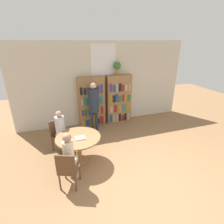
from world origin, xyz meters
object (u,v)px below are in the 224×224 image
at_px(flower_vase, 117,67).
at_px(chair_near_camera, 68,168).
at_px(reading_table, 78,141).
at_px(librarian_standing, 94,102).
at_px(bookshelf_right, 118,99).
at_px(seated_reader_right, 70,155).
at_px(chair_left_side, 58,134).
at_px(bookshelf_left, 91,102).
at_px(seated_reader_left, 61,129).

height_order(flower_vase, chair_near_camera, flower_vase).
relative_size(reading_table, librarian_standing, 0.65).
relative_size(bookshelf_right, seated_reader_right, 1.46).
relative_size(bookshelf_right, chair_near_camera, 2.03).
bearing_deg(chair_left_side, chair_near_camera, 63.00).
bearing_deg(chair_near_camera, bookshelf_right, 75.66).
xyz_separation_m(bookshelf_left, bookshelf_right, (1.06, -0.00, 0.00)).
xyz_separation_m(seated_reader_left, seated_reader_right, (0.09, -1.28, 0.01)).
bearing_deg(reading_table, seated_reader_left, 120.85).
bearing_deg(bookshelf_left, librarian_standing, -92.48).
bearing_deg(chair_near_camera, flower_vase, 76.55).
bearing_deg(reading_table, bookshelf_left, 68.66).
bearing_deg(chair_near_camera, bookshelf_left, 91.29).
distance_m(chair_near_camera, chair_left_side, 1.61).
xyz_separation_m(bookshelf_left, seated_reader_left, (-1.18, -1.45, -0.21)).
bearing_deg(flower_vase, seated_reader_right, -127.32).
distance_m(bookshelf_left, seated_reader_right, 2.94).
height_order(bookshelf_left, seated_reader_right, bookshelf_left).
distance_m(bookshelf_right, seated_reader_left, 2.67).
relative_size(flower_vase, librarian_standing, 0.27).
height_order(flower_vase, reading_table, flower_vase).
distance_m(reading_table, seated_reader_right, 0.72).
bearing_deg(chair_left_side, librarian_standing, -178.57).
height_order(chair_near_camera, seated_reader_left, seated_reader_left).
distance_m(bookshelf_right, reading_table, 2.80).
relative_size(bookshelf_left, flower_vase, 3.91).
distance_m(chair_left_side, librarian_standing, 1.58).
bearing_deg(bookshelf_left, flower_vase, 0.26).
bearing_deg(seated_reader_left, librarian_standing, -171.56).
xyz_separation_m(chair_near_camera, seated_reader_right, (0.07, 0.17, 0.20)).
relative_size(bookshelf_right, seated_reader_left, 1.48).
bearing_deg(chair_near_camera, chair_left_side, 117.00).
relative_size(bookshelf_left, seated_reader_right, 1.46).
bearing_deg(bookshelf_left, chair_left_side, -134.54).
distance_m(bookshelf_right, librarian_standing, 1.20).
bearing_deg(bookshelf_left, chair_near_camera, -111.86).
xyz_separation_m(reading_table, chair_near_camera, (-0.35, -0.83, -0.10)).
bearing_deg(librarian_standing, seated_reader_right, -115.64).
xyz_separation_m(bookshelf_right, seated_reader_right, (-2.15, -2.72, -0.21)).
bearing_deg(bookshelf_right, seated_reader_left, -147.09).
xyz_separation_m(flower_vase, chair_left_side, (-2.26, -1.29, -1.63)).
distance_m(flower_vase, reading_table, 3.14).
bearing_deg(flower_vase, bookshelf_right, -3.90).
bearing_deg(seated_reader_right, bookshelf_right, 74.90).
distance_m(reading_table, librarian_standing, 1.81).
bearing_deg(bookshelf_left, seated_reader_right, -111.78).
height_order(seated_reader_right, librarian_standing, librarian_standing).
bearing_deg(seated_reader_right, bookshelf_left, 91.37).
height_order(bookshelf_left, chair_left_side, bookshelf_left).
distance_m(flower_vase, seated_reader_left, 2.98).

